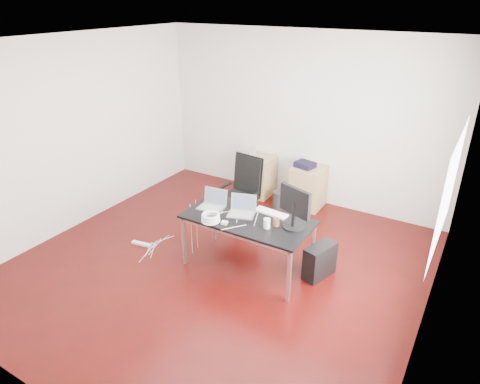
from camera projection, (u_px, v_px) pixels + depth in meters
The scene contains 18 objects.
room_shell at pixel (219, 167), 5.06m from camera, with size 5.00×5.00×5.00m.
desk at pixel (248, 222), 5.34m from camera, with size 1.60×0.80×0.73m.
office_chair at pixel (242, 189), 6.39m from camera, with size 0.53×0.55×1.08m.
filing_cabinet_left at pixel (258, 176), 7.54m from camera, with size 0.50×0.50×0.70m, color #A28151.
filing_cabinet_right at pixel (308, 187), 7.10m from camera, with size 0.50×0.50×0.70m, color #A28151.
pc_tower at pixel (320, 261), 5.36m from camera, with size 0.20×0.45×0.44m, color black.
wastebasket at pixel (280, 199), 7.15m from camera, with size 0.24×0.24×0.28m, color black.
power_strip at pixel (142, 244), 6.11m from camera, with size 0.30×0.06×0.04m, color white.
laptop_left at pixel (213, 203), 5.56m from camera, with size 0.35×0.29×0.23m.
laptop_right at pixel (242, 210), 5.40m from camera, with size 0.39×0.34×0.23m.
monitor at pixel (295, 206), 5.00m from camera, with size 0.44×0.26×0.51m.
keyboard at pixel (271, 213), 5.42m from camera, with size 0.44×0.14×0.02m, color white.
cup_white at pixel (267, 223), 5.07m from camera, with size 0.08×0.08×0.12m, color white.
cup_brown at pixel (276, 222), 5.12m from camera, with size 0.08×0.08×0.10m, color brown.
cable_coil at pixel (211, 218), 5.21m from camera, with size 0.24×0.24×0.11m.
power_adapter at pixel (224, 223), 5.18m from camera, with size 0.07×0.07×0.03m, color white.
speaker at pixel (253, 152), 7.36m from camera, with size 0.09×0.08×0.18m, color #9E9E9E.
navy_garment at pixel (305, 165), 6.94m from camera, with size 0.30×0.24×0.09m, color black.
Camera 1 is at (2.68, -3.91, 3.26)m, focal length 32.00 mm.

